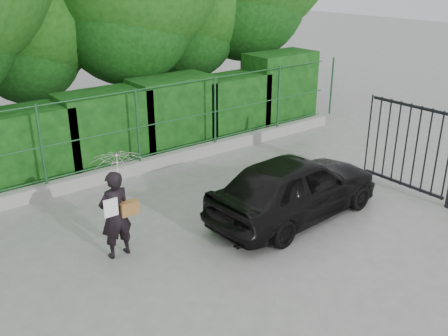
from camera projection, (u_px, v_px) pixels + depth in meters
ground at (245, 255)px, 8.79m from camera, size 80.00×80.00×0.00m
kerb at (126, 170)px, 12.03m from camera, size 14.00×0.25×0.30m
fence at (131, 127)px, 11.76m from camera, size 14.13×0.06×1.80m
hedge at (107, 127)px, 12.49m from camera, size 14.20×1.20×2.26m
gate at (437, 148)px, 10.41m from camera, size 0.22×2.33×2.36m
woman at (118, 189)px, 8.40m from camera, size 0.92×0.94×1.87m
car at (295, 186)px, 9.89m from camera, size 3.97×1.78×1.32m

